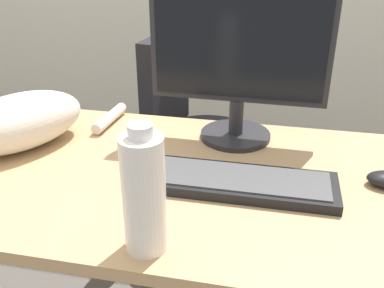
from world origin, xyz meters
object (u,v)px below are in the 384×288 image
at_px(cat, 11,122).
at_px(office_chair, 196,157).
at_px(monitor, 239,61).
at_px(keyboard, 242,182).
at_px(water_bottle, 144,194).

bearing_deg(cat, office_chair, 61.00).
bearing_deg(monitor, keyboard, -80.07).
height_order(office_chair, water_bottle, water_bottle).
distance_m(office_chair, keyboard, 0.85).
height_order(office_chair, keyboard, office_chair).
relative_size(cat, water_bottle, 2.03).
height_order(monitor, cat, monitor).
distance_m(office_chair, cat, 0.87).
bearing_deg(monitor, water_bottle, -101.95).
bearing_deg(cat, keyboard, -6.09).
height_order(keyboard, cat, cat).
distance_m(cat, water_bottle, 0.57).
height_order(keyboard, water_bottle, water_bottle).
distance_m(monitor, water_bottle, 0.53).
bearing_deg(keyboard, cat, 173.91).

